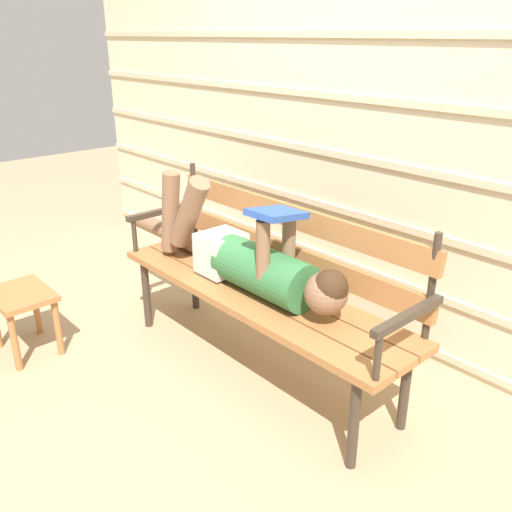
# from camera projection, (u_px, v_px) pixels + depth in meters

# --- Properties ---
(ground_plane) EXTENTS (12.00, 12.00, 0.00)m
(ground_plane) POSITION_uv_depth(u_px,v_px,m) (244.00, 375.00, 2.81)
(ground_plane) COLOR tan
(house_siding) EXTENTS (4.99, 0.08, 2.37)m
(house_siding) POSITION_uv_depth(u_px,v_px,m) (351.00, 127.00, 2.82)
(house_siding) COLOR beige
(house_siding) RESTS_ON ground
(park_bench) EXTENTS (1.75, 0.47, 0.92)m
(park_bench) POSITION_uv_depth(u_px,v_px,m) (266.00, 277.00, 2.71)
(park_bench) COLOR #9E6638
(park_bench) RESTS_ON ground
(reclining_person) EXTENTS (1.73, 0.26, 0.51)m
(reclining_person) POSITION_uv_depth(u_px,v_px,m) (243.00, 257.00, 2.69)
(reclining_person) COLOR #33703D
(footstool) EXTENTS (0.38, 0.29, 0.36)m
(footstool) POSITION_uv_depth(u_px,v_px,m) (22.00, 305.00, 2.92)
(footstool) COLOR #9E6638
(footstool) RESTS_ON ground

